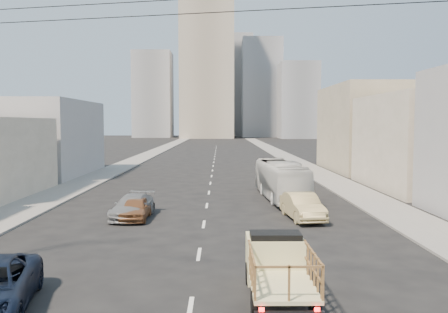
{
  "coord_description": "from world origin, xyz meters",
  "views": [
    {
      "loc": [
        0.9,
        -11.86,
        5.57
      ],
      "look_at": [
        1.15,
        17.71,
        3.5
      ],
      "focal_mm": 38.0,
      "sensor_mm": 36.0,
      "label": 1
    }
  ],
  "objects_px": {
    "flatbed_pickup": "(278,263)",
    "sedan_grey": "(133,207)",
    "city_bus": "(281,180)",
    "sedan_tan": "(302,206)",
    "sedan_brown": "(135,208)"
  },
  "relations": [
    {
      "from": "flatbed_pickup",
      "to": "sedan_grey",
      "type": "xyz_separation_m",
      "value": [
        -7.02,
        12.83,
        -0.42
      ]
    },
    {
      "from": "flatbed_pickup",
      "to": "city_bus",
      "type": "bearing_deg",
      "value": 82.47
    },
    {
      "from": "flatbed_pickup",
      "to": "sedan_tan",
      "type": "distance_m",
      "value": 12.65
    },
    {
      "from": "sedan_tan",
      "to": "sedan_grey",
      "type": "height_order",
      "value": "sedan_tan"
    },
    {
      "from": "sedan_brown",
      "to": "sedan_tan",
      "type": "distance_m",
      "value": 9.69
    },
    {
      "from": "sedan_brown",
      "to": "flatbed_pickup",
      "type": "bearing_deg",
      "value": -62.41
    },
    {
      "from": "city_bus",
      "to": "sedan_grey",
      "type": "xyz_separation_m",
      "value": [
        -9.65,
        -7.02,
        -0.73
      ]
    },
    {
      "from": "sedan_tan",
      "to": "sedan_grey",
      "type": "bearing_deg",
      "value": 170.12
    },
    {
      "from": "city_bus",
      "to": "sedan_tan",
      "type": "relative_size",
      "value": 2.18
    },
    {
      "from": "flatbed_pickup",
      "to": "city_bus",
      "type": "distance_m",
      "value": 20.02
    },
    {
      "from": "flatbed_pickup",
      "to": "sedan_brown",
      "type": "height_order",
      "value": "flatbed_pickup"
    },
    {
      "from": "sedan_brown",
      "to": "sedan_tan",
      "type": "xyz_separation_m",
      "value": [
        9.69,
        -0.01,
        0.11
      ]
    },
    {
      "from": "flatbed_pickup",
      "to": "sedan_grey",
      "type": "bearing_deg",
      "value": 118.7
    },
    {
      "from": "city_bus",
      "to": "sedan_grey",
      "type": "relative_size",
      "value": 2.17
    },
    {
      "from": "flatbed_pickup",
      "to": "city_bus",
      "type": "xyz_separation_m",
      "value": [
        2.62,
        19.85,
        0.31
      ]
    }
  ]
}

